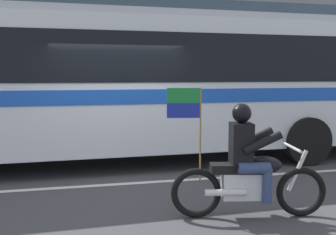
% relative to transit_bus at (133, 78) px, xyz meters
% --- Properties ---
extents(ground_plane, '(60.00, 60.00, 0.00)m').
position_rel_transit_bus_xyz_m(ground_plane, '(-0.46, -1.19, -1.88)').
color(ground_plane, '#3D3D3F').
extents(sidewalk_curb, '(28.00, 3.80, 0.15)m').
position_rel_transit_bus_xyz_m(sidewalk_curb, '(-0.46, 3.91, -1.81)').
color(sidewalk_curb, '#A39E93').
rests_on(sidewalk_curb, ground_plane).
extents(lane_center_stripe, '(26.60, 0.14, 0.01)m').
position_rel_transit_bus_xyz_m(lane_center_stripe, '(-0.46, -1.79, -1.88)').
color(lane_center_stripe, silver).
rests_on(lane_center_stripe, ground_plane).
extents(transit_bus, '(13.13, 2.91, 3.22)m').
position_rel_transit_bus_xyz_m(transit_bus, '(0.00, 0.00, 0.00)').
color(transit_bus, silver).
rests_on(transit_bus, ground_plane).
extents(motorcycle_with_rider, '(2.16, 0.72, 1.78)m').
position_rel_transit_bus_xyz_m(motorcycle_with_rider, '(0.95, -3.88, -1.22)').
color(motorcycle_with_rider, black).
rests_on(motorcycle_with_rider, ground_plane).
extents(fire_hydrant, '(0.22, 0.30, 0.75)m').
position_rel_transit_bus_xyz_m(fire_hydrant, '(2.07, 3.18, -1.37)').
color(fire_hydrant, '#4C8C3F').
rests_on(fire_hydrant, sidewalk_curb).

